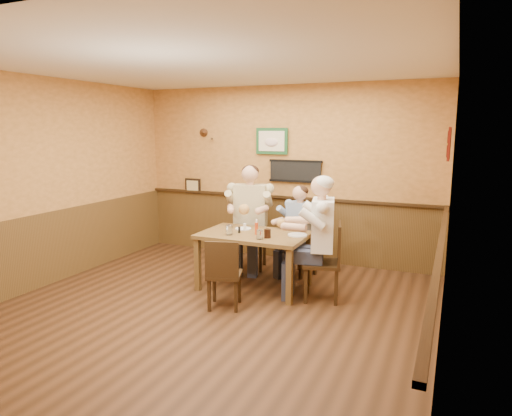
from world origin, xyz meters
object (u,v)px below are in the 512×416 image
Objects in this scene: diner_tan_shirt at (251,223)px; pepper_shaker at (239,230)px; chair_right_end at (322,261)px; dining_table at (254,240)px; water_glass_mid at (260,235)px; diner_white_elder at (322,245)px; hot_sauce_bottle at (256,228)px; chair_back_left at (251,236)px; diner_blue_polo at (300,235)px; water_glass_left at (229,230)px; cola_tumbler at (267,233)px; salt_shaker at (245,227)px; chair_back_right at (300,247)px; chair_near_side at (225,273)px.

diner_tan_shirt is 17.47× the size of pepper_shaker.
dining_table is at bearing -106.64° from chair_right_end.
diner_white_elder is at bearing 16.47° from water_glass_mid.
diner_tan_shirt is at bearing -135.46° from diner_white_elder.
hot_sauce_bottle is (-0.89, -0.00, 0.14)m from diner_white_elder.
diner_white_elder reaches higher than chair_back_left.
pepper_shaker is at bearing -100.48° from diner_blue_polo.
water_glass_left is 1.15× the size of cola_tumbler.
salt_shaker is at bearing 148.73° from cola_tumbler.
diner_white_elder is 0.90m from hot_sauce_bottle.
chair_back_left is 1.07m from water_glass_left.
hot_sauce_bottle reaches higher than chair_back_right.
salt_shaker reaches higher than chair_near_side.
dining_table is 0.80m from chair_near_side.
diner_blue_polo reaches higher than chair_right_end.
water_glass_left is at bearing -113.54° from pepper_shaker.
diner_white_elder is at bearing -162.34° from chair_near_side.
diner_white_elder is at bearing 0.33° from pepper_shaker.
chair_back_left is 8.82× the size of cola_tumbler.
salt_shaker is at bearing 147.61° from hot_sauce_bottle.
pepper_shaker is at bearing -103.28° from diner_white_elder.
diner_tan_shirt is at bearing 119.03° from hot_sauce_bottle.
chair_right_end is at bearing -162.34° from chair_near_side.
salt_shaker reaches higher than chair_back_right.
pepper_shaker is (-0.39, 0.21, -0.02)m from water_glass_mid.
salt_shaker is (0.08, 0.31, -0.02)m from water_glass_left.
chair_right_end reaches higher than hot_sauce_bottle.
water_glass_left is 1.12× the size of water_glass_mid.
chair_back_left is 1.02m from hot_sauce_bottle.
water_glass_mid is (-0.75, -0.22, 0.32)m from chair_right_end.
chair_near_side is 0.61× the size of diner_white_elder.
diner_tan_shirt is (0.00, 0.00, 0.21)m from chair_back_left.
chair_back_right is 7.34× the size of cola_tumbler.
diner_tan_shirt is (-0.41, 0.79, 0.05)m from dining_table.
pepper_shaker is at bearing -100.48° from chair_back_right.
dining_table is 0.20m from hot_sauce_bottle.
water_glass_mid reaches higher than pepper_shaker.
cola_tumbler is (-0.13, -0.95, 0.39)m from chair_back_right.
chair_back_left is 0.80m from chair_back_right.
chair_right_end is at bearing -45.45° from chair_back_left.
water_glass_mid is at bearing -76.22° from chair_back_right.
water_glass_mid is (0.61, -1.06, 0.31)m from chair_back_left.
chair_back_left is at bearing 124.95° from cola_tumbler.
diner_blue_polo is at bearing 68.44° from hot_sauce_bottle.
hot_sauce_bottle is (-0.20, 0.12, 0.03)m from cola_tumbler.
chair_back_left is 1.18× the size of chair_near_side.
hot_sauce_bottle is at bearing -74.57° from diner_tan_shirt.
pepper_shaker is at bearing -96.41° from chair_near_side.
water_glass_mid is at bearing -57.49° from hot_sauce_bottle.
diner_blue_polo is 1.21m from water_glass_left.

